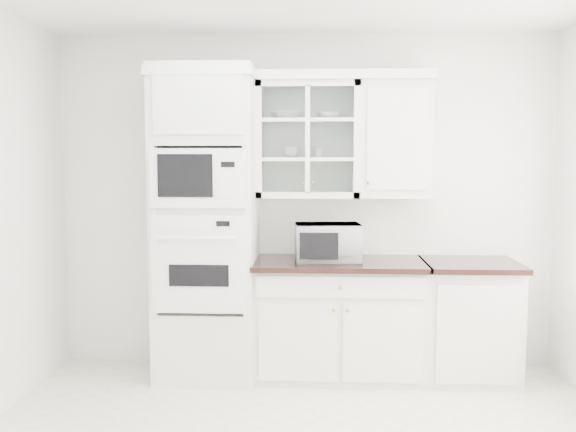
{
  "coord_description": "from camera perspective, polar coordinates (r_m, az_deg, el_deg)",
  "views": [
    {
      "loc": [
        0.13,
        -3.48,
        1.73
      ],
      "look_at": [
        -0.1,
        1.05,
        1.3
      ],
      "focal_mm": 40.0,
      "sensor_mm": 36.0,
      "label": 1
    }
  ],
  "objects": [
    {
      "name": "countertop_microwave",
      "position": [
        4.95,
        3.55,
        -2.33
      ],
      "size": [
        0.53,
        0.45,
        0.29
      ],
      "primitive_type": "imported",
      "rotation": [
        0.0,
        0.0,
        3.23
      ],
      "color": "white",
      "rests_on": "base_cabinet_run"
    },
    {
      "name": "cup_a",
      "position": [
        5.08,
        0.22,
        5.69
      ],
      "size": [
        0.14,
        0.14,
        0.09
      ],
      "primitive_type": "imported",
      "rotation": [
        0.0,
        0.0,
        0.33
      ],
      "color": "white",
      "rests_on": "upper_cabinet_glass"
    },
    {
      "name": "base_cabinet_run",
      "position": [
        5.09,
        4.56,
        -9.02
      ],
      "size": [
        1.32,
        0.67,
        0.92
      ],
      "color": "silver",
      "rests_on": "ground"
    },
    {
      "name": "crown_molding",
      "position": [
        5.08,
        0.59,
        12.26
      ],
      "size": [
        2.14,
        0.38,
        0.07
      ],
      "primitive_type": "cube",
      "color": "white",
      "rests_on": "room_shell"
    },
    {
      "name": "upper_cabinet_glass",
      "position": [
        5.07,
        1.79,
        6.77
      ],
      "size": [
        0.8,
        0.33,
        0.9
      ],
      "color": "silver",
      "rests_on": "room_shell"
    },
    {
      "name": "bowl_a",
      "position": [
        5.09,
        -0.18,
        8.9
      ],
      "size": [
        0.3,
        0.3,
        0.06
      ],
      "primitive_type": "imported",
      "rotation": [
        0.0,
        0.0,
        0.34
      ],
      "color": "white",
      "rests_on": "upper_cabinet_glass"
    },
    {
      "name": "bowl_b",
      "position": [
        5.09,
        3.7,
        8.88
      ],
      "size": [
        0.22,
        0.22,
        0.06
      ],
      "primitive_type": "imported",
      "rotation": [
        0.0,
        0.0,
        -0.24
      ],
      "color": "white",
      "rests_on": "upper_cabinet_glass"
    },
    {
      "name": "room_shell",
      "position": [
        3.91,
        1.0,
        6.14
      ],
      "size": [
        4.0,
        3.5,
        2.7
      ],
      "color": "white",
      "rests_on": "ground"
    },
    {
      "name": "cup_b",
      "position": [
        5.08,
        2.79,
        5.66
      ],
      "size": [
        0.1,
        0.1,
        0.08
      ],
      "primitive_type": "imported",
      "rotation": [
        0.0,
        0.0,
        0.17
      ],
      "color": "white",
      "rests_on": "upper_cabinet_glass"
    },
    {
      "name": "oven_column",
      "position": [
        5.0,
        -7.24,
        -0.71
      ],
      "size": [
        0.76,
        0.68,
        2.4
      ],
      "color": "silver",
      "rests_on": "ground"
    },
    {
      "name": "extra_base_cabinet",
      "position": [
        5.21,
        15.75,
        -8.85
      ],
      "size": [
        0.72,
        0.67,
        0.92
      ],
      "color": "silver",
      "rests_on": "ground"
    },
    {
      "name": "upper_cabinet_solid",
      "position": [
        5.1,
        9.45,
        6.69
      ],
      "size": [
        0.55,
        0.33,
        0.9
      ],
      "primitive_type": "cube",
      "color": "silver",
      "rests_on": "room_shell"
    }
  ]
}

